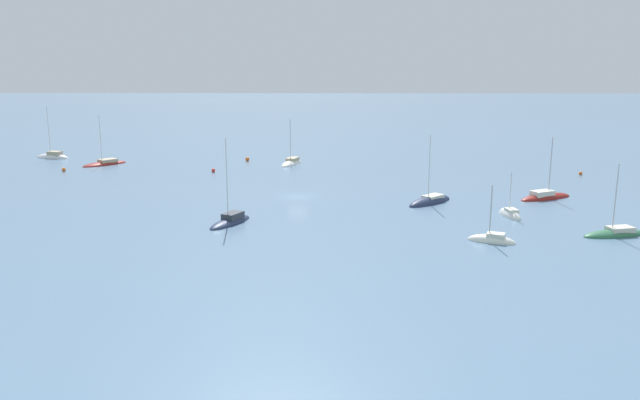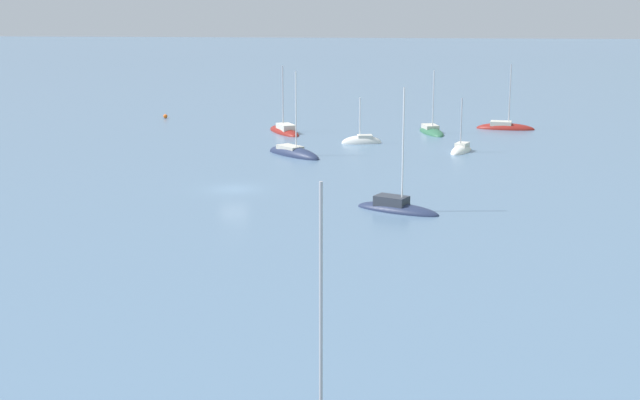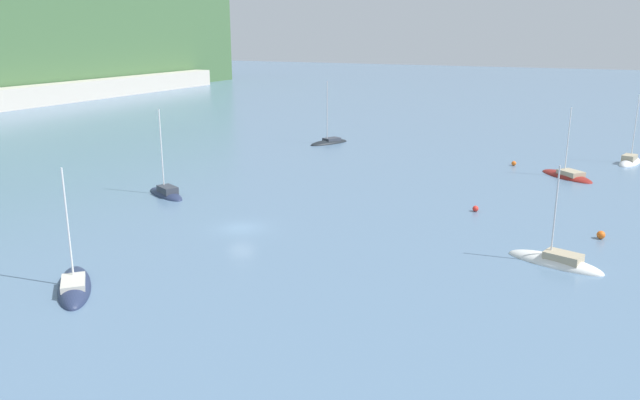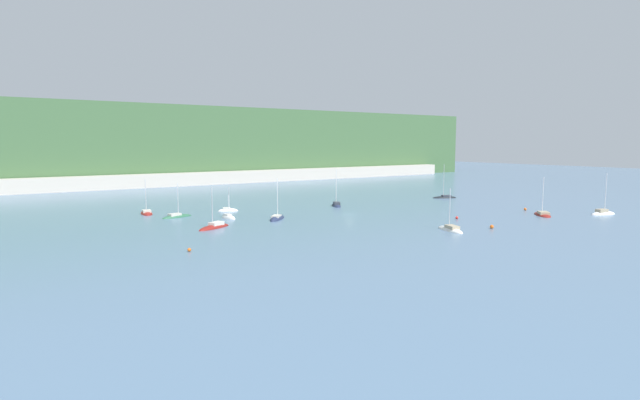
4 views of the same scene
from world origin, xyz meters
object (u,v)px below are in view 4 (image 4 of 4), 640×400
object	(u,v)px
mooring_buoy_2	(492,227)
sailboat_6	(177,217)
sailboat_2	(228,211)
sailboat_3	(603,214)
sailboat_0	(336,206)
sailboat_10	(450,230)
mooring_buoy_3	(457,218)
sailboat_1	(214,227)
mooring_buoy_1	(189,250)
sailboat_5	(228,218)
mooring_buoy_0	(525,209)
sailboat_7	(543,215)
sailboat_9	(147,213)
sailboat_4	(445,198)
sailboat_8	(277,219)

from	to	relation	value
mooring_buoy_2	sailboat_6	bearing A→B (deg)	132.93
sailboat_2	sailboat_3	xyz separation A→B (m)	(73.07, -57.22, 0.05)
sailboat_0	sailboat_10	distance (m)	44.38
sailboat_0	mooring_buoy_3	xyz separation A→B (m)	(8.80, -34.79, 0.18)
sailboat_1	mooring_buoy_3	distance (m)	54.51
sailboat_0	sailboat_1	bearing A→B (deg)	135.64
mooring_buoy_1	sailboat_5	bearing A→B (deg)	55.96
sailboat_3	mooring_buoy_2	size ratio (longest dim) A/B	14.18
mooring_buoy_0	mooring_buoy_1	distance (m)	89.07
sailboat_3	sailboat_7	size ratio (longest dim) A/B	1.12
sailboat_2	sailboat_3	world-z (taller)	sailboat_3
sailboat_0	sailboat_6	bearing A→B (deg)	110.66
sailboat_2	sailboat_0	bearing A→B (deg)	7.88
sailboat_10	mooring_buoy_0	bearing A→B (deg)	-59.94
sailboat_2	sailboat_6	distance (m)	14.54
sailboat_5	mooring_buoy_2	world-z (taller)	sailboat_5
sailboat_3	sailboat_9	bearing A→B (deg)	159.81
sailboat_3	sailboat_4	size ratio (longest dim) A/B	0.97
sailboat_1	sailboat_2	world-z (taller)	sailboat_1
mooring_buoy_2	sailboat_7	bearing A→B (deg)	10.73
sailboat_10	mooring_buoy_2	xyz separation A→B (m)	(8.75, -3.21, 0.29)
sailboat_4	sailboat_1	bearing A→B (deg)	33.80
sailboat_3	sailboat_0	bearing A→B (deg)	146.08
sailboat_9	sailboat_10	distance (m)	72.76
sailboat_0	sailboat_9	xyz separation A→B (m)	(-47.68, 14.11, -0.06)
sailboat_3	mooring_buoy_3	world-z (taller)	sailboat_3
sailboat_1	sailboat_9	size ratio (longest dim) A/B	1.00
sailboat_6	sailboat_10	bearing A→B (deg)	-65.30
sailboat_1	sailboat_5	size ratio (longest dim) A/B	1.44
sailboat_7	sailboat_8	xyz separation A→B (m)	(-55.97, 30.86, -0.04)
sailboat_1	sailboat_6	distance (m)	19.05
sailboat_8	sailboat_9	xyz separation A→B (m)	(-22.35, 25.71, 0.02)
mooring_buoy_2	sailboat_2	bearing A→B (deg)	121.78
sailboat_3	sailboat_5	world-z (taller)	sailboat_3
mooring_buoy_0	mooring_buoy_1	world-z (taller)	mooring_buoy_0
mooring_buoy_1	sailboat_8	bearing A→B (deg)	37.66
sailboat_2	mooring_buoy_1	distance (m)	47.77
sailboat_3	mooring_buoy_2	bearing A→B (deg)	-169.11
sailboat_5	sailboat_10	size ratio (longest dim) A/B	0.70
sailboat_5	sailboat_6	distance (m)	12.63
sailboat_10	mooring_buoy_0	distance (m)	40.33
sailboat_3	mooring_buoy_0	xyz separation A→B (m)	(-8.81, 15.25, 0.21)
sailboat_9	mooring_buoy_0	distance (m)	96.18
sailboat_1	sailboat_2	bearing A→B (deg)	-147.19
sailboat_5	sailboat_8	world-z (taller)	sailboat_8
sailboat_2	sailboat_9	world-z (taller)	sailboat_9
sailboat_10	sailboat_8	bearing A→B (deg)	49.75
sailboat_2	sailboat_3	distance (m)	92.81
sailboat_6	mooring_buoy_3	world-z (taller)	sailboat_6
sailboat_4	sailboat_8	size ratio (longest dim) A/B	1.11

